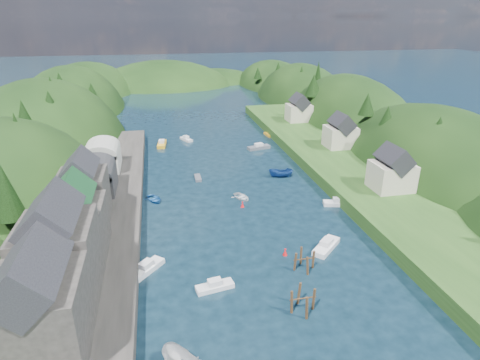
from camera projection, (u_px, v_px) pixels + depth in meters
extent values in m
plane|color=black|center=(221.00, 161.00, 95.17)|extent=(600.00, 600.00, 0.00)
ellipsoid|color=black|center=(50.00, 174.00, 112.76)|extent=(44.00, 75.56, 52.00)
ellipsoid|color=black|center=(75.00, 132.00, 151.47)|extent=(44.00, 75.56, 48.19)
ellipsoid|color=black|center=(90.00, 105.00, 188.92)|extent=(44.00, 75.56, 39.00)
ellipsoid|color=black|center=(431.00, 206.00, 90.32)|extent=(36.00, 75.56, 44.49)
ellipsoid|color=black|center=(346.00, 151.00, 129.51)|extent=(36.00, 75.56, 48.00)
ellipsoid|color=black|center=(301.00, 118.00, 168.24)|extent=(36.00, 75.56, 44.49)
ellipsoid|color=black|center=(273.00, 97.00, 205.74)|extent=(36.00, 75.56, 36.00)
ellipsoid|color=black|center=(165.00, 104.00, 205.80)|extent=(80.00, 60.00, 44.00)
ellipsoid|color=black|center=(216.00, 102.00, 220.91)|extent=(70.00, 56.00, 36.00)
cone|color=black|center=(6.00, 191.00, 48.59)|extent=(3.59, 3.59, 7.20)
cone|color=black|center=(17.00, 133.00, 73.12)|extent=(3.35, 3.35, 7.51)
cone|color=black|center=(24.00, 116.00, 82.91)|extent=(4.18, 4.18, 6.95)
cone|color=black|center=(50.00, 104.00, 93.23)|extent=(4.73, 4.73, 6.37)
cone|color=black|center=(52.00, 92.00, 105.32)|extent=(4.34, 4.34, 7.99)
cone|color=black|center=(61.00, 103.00, 114.97)|extent=(5.28, 5.28, 5.89)
cone|color=black|center=(60.00, 84.00, 123.86)|extent=(4.77, 4.77, 7.08)
cone|color=black|center=(92.00, 92.00, 131.91)|extent=(4.07, 4.07, 5.86)
cone|color=black|center=(81.00, 82.00, 145.68)|extent=(4.56, 4.56, 8.18)
cone|color=black|center=(83.00, 84.00, 154.02)|extent=(4.75, 4.75, 5.18)
cone|color=black|center=(89.00, 78.00, 162.98)|extent=(4.27, 4.27, 7.04)
cone|color=black|center=(438.00, 133.00, 77.62)|extent=(5.03, 5.03, 6.43)
cone|color=black|center=(387.00, 122.00, 89.35)|extent=(5.29, 5.29, 7.10)
cone|color=black|center=(367.00, 104.00, 97.39)|extent=(4.07, 4.07, 5.37)
cone|color=black|center=(358.00, 110.00, 109.31)|extent=(3.40, 3.40, 5.91)
cone|color=black|center=(351.00, 91.00, 119.21)|extent=(4.94, 4.94, 8.63)
cone|color=black|center=(314.00, 85.00, 123.07)|extent=(5.25, 5.25, 6.60)
cone|color=black|center=(318.00, 75.00, 137.81)|extent=(3.36, 3.36, 9.47)
cone|color=black|center=(301.00, 76.00, 151.10)|extent=(4.57, 4.57, 7.67)
cone|color=black|center=(293.00, 77.00, 163.65)|extent=(3.59, 3.59, 5.91)
cone|color=black|center=(278.00, 69.00, 169.68)|extent=(4.14, 4.14, 5.52)
cone|color=black|center=(258.00, 73.00, 181.50)|extent=(3.83, 3.83, 5.09)
cube|color=#2D2B28|center=(101.00, 228.00, 63.07)|extent=(12.00, 110.00, 2.00)
cube|color=#234719|center=(54.00, 231.00, 61.65)|extent=(12.00, 110.00, 2.50)
cube|color=#2D2B28|center=(41.00, 317.00, 37.24)|extent=(8.00, 9.00, 8.00)
cube|color=black|center=(31.00, 272.00, 35.37)|extent=(5.88, 9.36, 5.88)
cube|color=#2D2B28|center=(60.00, 259.00, 45.21)|extent=(8.00, 9.00, 9.00)
cube|color=black|center=(51.00, 216.00, 43.14)|extent=(5.88, 9.36, 5.88)
cube|color=#2D2B28|center=(75.00, 229.00, 53.74)|extent=(8.00, 9.00, 7.00)
cube|color=#1E592D|center=(70.00, 199.00, 52.05)|extent=(5.88, 9.36, 5.88)
cube|color=#2D2B28|center=(84.00, 198.00, 61.71)|extent=(7.00, 8.00, 8.00)
cube|color=black|center=(80.00, 168.00, 59.88)|extent=(5.15, 8.32, 5.15)
cube|color=#2D2D30|center=(96.00, 181.00, 73.34)|extent=(7.00, 9.00, 4.00)
cylinder|color=#2D2D30|center=(94.00, 171.00, 72.58)|extent=(7.00, 9.00, 7.00)
cube|color=#B2B2A8|center=(103.00, 160.00, 84.21)|extent=(7.00, 9.00, 4.00)
cylinder|color=#B2B2A8|center=(101.00, 151.00, 83.45)|extent=(7.00, 9.00, 7.00)
cube|color=#234719|center=(337.00, 163.00, 90.38)|extent=(16.00, 120.00, 2.40)
cube|color=beige|center=(391.00, 176.00, 73.05)|extent=(7.00, 6.00, 5.00)
cube|color=black|center=(394.00, 159.00, 71.79)|extent=(5.15, 6.24, 5.15)
cube|color=beige|center=(340.00, 137.00, 96.99)|extent=(7.00, 6.00, 5.00)
cube|color=black|center=(342.00, 123.00, 95.72)|extent=(5.15, 6.24, 5.15)
cube|color=beige|center=(299.00, 113.00, 121.26)|extent=(7.00, 6.00, 5.00)
cube|color=black|center=(299.00, 102.00, 120.00)|extent=(5.15, 6.24, 5.15)
cylinder|color=#382314|center=(313.00, 301.00, 46.64)|extent=(0.32, 0.32, 3.58)
cylinder|color=#382314|center=(299.00, 295.00, 47.59)|extent=(0.32, 0.32, 3.58)
cylinder|color=#382314|center=(292.00, 304.00, 46.13)|extent=(0.32, 0.32, 3.58)
cylinder|color=#382314|center=(307.00, 310.00, 45.18)|extent=(0.32, 0.32, 3.58)
cylinder|color=#382314|center=(303.00, 298.00, 46.16)|extent=(3.20, 0.16, 0.16)
cylinder|color=#382314|center=(313.00, 261.00, 54.43)|extent=(0.32, 0.32, 3.31)
cylinder|color=#382314|center=(301.00, 257.00, 55.35)|extent=(0.32, 0.32, 3.31)
cylinder|color=#382314|center=(295.00, 264.00, 53.94)|extent=(0.32, 0.32, 3.31)
cylinder|color=#382314|center=(308.00, 268.00, 53.01)|extent=(0.32, 0.32, 3.31)
cylinder|color=#382314|center=(304.00, 259.00, 53.97)|extent=(3.10, 0.16, 0.16)
cone|color=red|center=(285.00, 252.00, 57.60)|extent=(0.70, 0.70, 0.90)
sphere|color=red|center=(285.00, 249.00, 57.41)|extent=(0.30, 0.30, 0.30)
cone|color=red|center=(242.00, 205.00, 72.17)|extent=(0.70, 0.70, 0.90)
sphere|color=red|center=(242.00, 202.00, 71.98)|extent=(0.30, 0.30, 0.30)
cube|color=white|center=(147.00, 269.00, 54.01)|extent=(5.00, 5.32, 0.77)
cube|color=silver|center=(146.00, 264.00, 53.72)|extent=(2.23, 2.28, 0.70)
imported|color=navy|center=(281.00, 173.00, 85.48)|extent=(5.45, 2.69, 2.02)
cube|color=silver|center=(215.00, 287.00, 50.52)|extent=(5.00, 2.39, 0.67)
cube|color=silver|center=(215.00, 282.00, 50.25)|extent=(1.85, 1.38, 0.70)
cube|color=white|center=(326.00, 247.00, 59.21)|extent=(5.64, 5.53, 0.83)
cube|color=silver|center=(327.00, 242.00, 58.90)|extent=(2.45, 2.43, 0.70)
imported|color=#1C559A|center=(154.00, 199.00, 74.76)|extent=(4.56, 5.21, 0.90)
cube|color=silver|center=(186.00, 139.00, 111.02)|extent=(3.35, 4.97, 0.66)
cube|color=silver|center=(186.00, 137.00, 110.75)|extent=(1.67, 1.96, 0.70)
cube|color=#555A61|center=(259.00, 148.00, 103.90)|extent=(6.22, 3.24, 0.83)
cube|color=silver|center=(259.00, 145.00, 103.59)|extent=(2.33, 1.80, 0.70)
imported|color=white|center=(242.00, 197.00, 75.62)|extent=(4.33, 4.98, 0.86)
cube|color=gold|center=(162.00, 144.00, 106.60)|extent=(2.66, 6.33, 0.86)
cube|color=silver|center=(162.00, 141.00, 106.29)|extent=(1.64, 2.29, 0.70)
cube|color=silver|center=(338.00, 203.00, 72.95)|extent=(5.51, 2.93, 0.74)
cube|color=silver|center=(338.00, 200.00, 72.67)|extent=(2.07, 1.61, 0.70)
cube|color=#4E5259|center=(198.00, 178.00, 84.77)|extent=(1.26, 3.79, 0.53)
cube|color=orange|center=(268.00, 135.00, 115.66)|extent=(1.87, 4.33, 0.59)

